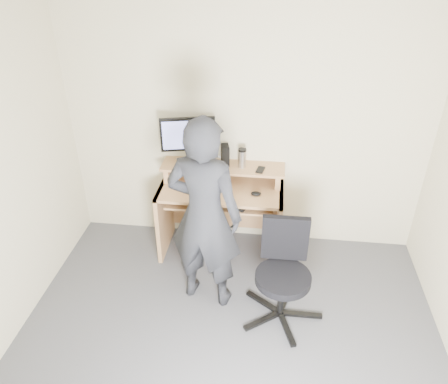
% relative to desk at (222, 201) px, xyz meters
% --- Properties ---
extents(ground, '(3.50, 3.50, 0.00)m').
position_rel_desk_xyz_m(ground, '(0.20, -1.53, -0.55)').
color(ground, '#4B4B50').
rests_on(ground, ground).
extents(back_wall, '(3.50, 0.02, 2.50)m').
position_rel_desk_xyz_m(back_wall, '(0.20, 0.22, 0.70)').
color(back_wall, beige).
rests_on(back_wall, ground).
extents(ceiling, '(3.50, 3.50, 0.02)m').
position_rel_desk_xyz_m(ceiling, '(0.20, -1.53, 1.95)').
color(ceiling, white).
rests_on(ceiling, back_wall).
extents(desk, '(1.20, 0.60, 0.91)m').
position_rel_desk_xyz_m(desk, '(0.00, 0.00, 0.00)').
color(desk, tan).
rests_on(desk, ground).
extents(monitor, '(0.51, 0.15, 0.49)m').
position_rel_desk_xyz_m(monitor, '(-0.33, 0.05, 0.66)').
color(monitor, black).
rests_on(monitor, desk).
extents(external_drive, '(0.10, 0.14, 0.20)m').
position_rel_desk_xyz_m(external_drive, '(0.02, 0.11, 0.46)').
color(external_drive, black).
rests_on(external_drive, desk).
extents(travel_mug, '(0.08, 0.08, 0.17)m').
position_rel_desk_xyz_m(travel_mug, '(0.19, 0.07, 0.45)').
color(travel_mug, '#BCBCC1').
rests_on(travel_mug, desk).
extents(smartphone, '(0.09, 0.14, 0.01)m').
position_rel_desk_xyz_m(smartphone, '(0.37, 0.02, 0.37)').
color(smartphone, black).
rests_on(smartphone, desk).
extents(charger, '(0.05, 0.04, 0.03)m').
position_rel_desk_xyz_m(charger, '(-0.25, -0.03, 0.38)').
color(charger, black).
rests_on(charger, desk).
extents(headphones, '(0.16, 0.16, 0.06)m').
position_rel_desk_xyz_m(headphones, '(-0.09, 0.16, 0.37)').
color(headphones, silver).
rests_on(headphones, desk).
extents(keyboard, '(0.49, 0.34, 0.03)m').
position_rel_desk_xyz_m(keyboard, '(0.05, -0.17, 0.12)').
color(keyboard, black).
rests_on(keyboard, desk).
extents(mouse, '(0.11, 0.09, 0.04)m').
position_rel_desk_xyz_m(mouse, '(0.34, -0.18, 0.22)').
color(mouse, black).
rests_on(mouse, desk).
extents(office_chair, '(0.67, 0.70, 0.88)m').
position_rel_desk_xyz_m(office_chair, '(0.62, -0.86, -0.07)').
color(office_chair, black).
rests_on(office_chair, ground).
extents(person, '(0.71, 0.54, 1.75)m').
position_rel_desk_xyz_m(person, '(-0.05, -0.75, 0.33)').
color(person, black).
rests_on(person, ground).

